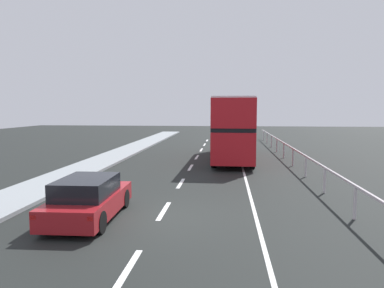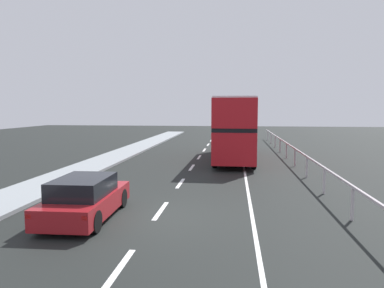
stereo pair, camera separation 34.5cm
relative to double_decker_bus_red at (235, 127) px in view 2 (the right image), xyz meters
name	(u,v)px [view 2 (the right image)]	position (x,y,z in m)	size (l,w,h in m)	color
ground_plane	(157,217)	(-2.55, -13.37, -2.28)	(73.28, 120.00, 0.10)	black
lane_paint_markings	(223,172)	(-0.66, -5.01, -2.23)	(3.21, 46.00, 0.01)	silver
bridge_side_railing	(301,155)	(3.59, -4.37, -1.34)	(0.10, 42.00, 1.10)	#BCB1B6
double_decker_bus_red	(235,127)	(0.00, 0.00, 0.00)	(2.67, 10.56, 4.15)	#B1141C
hatchback_car_near	(85,198)	(-4.74, -13.90, -1.59)	(1.85, 4.09, 1.34)	maroon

